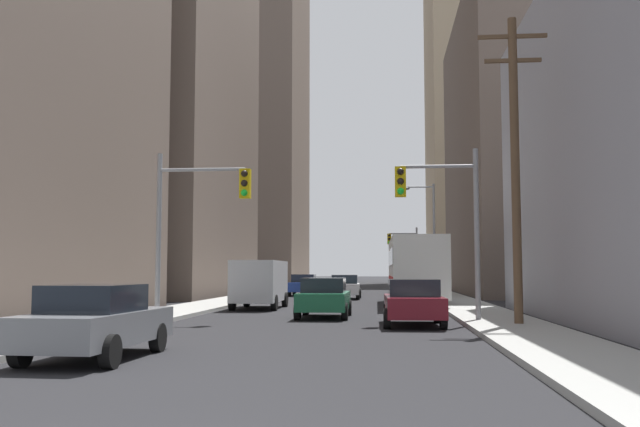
{
  "coord_description": "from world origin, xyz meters",
  "views": [
    {
      "loc": [
        2.44,
        -4.69,
        1.81
      ],
      "look_at": [
        0.0,
        21.47,
        3.97
      ],
      "focal_mm": 38.84,
      "sensor_mm": 36.0,
      "label": 1
    }
  ],
  "objects_px": {
    "city_bus": "(415,268)",
    "traffic_signal_near_right": "(442,207)",
    "sedan_grey": "(95,321)",
    "traffic_signal_near_left": "(198,208)",
    "traffic_signal_far_right": "(404,248)",
    "sedan_maroon": "(413,302)",
    "sedan_blue": "(304,285)",
    "sedan_green": "(324,298)",
    "sedan_white": "(345,287)",
    "cargo_van_silver": "(260,281)"
  },
  "relations": [
    {
      "from": "city_bus",
      "to": "sedan_maroon",
      "type": "bearing_deg",
      "value": -92.75
    },
    {
      "from": "traffic_signal_near_right",
      "to": "traffic_signal_far_right",
      "type": "distance_m",
      "value": 44.29
    },
    {
      "from": "city_bus",
      "to": "sedan_green",
      "type": "bearing_deg",
      "value": -111.74
    },
    {
      "from": "city_bus",
      "to": "sedan_green",
      "type": "distance_m",
      "value": 10.53
    },
    {
      "from": "cargo_van_silver",
      "to": "sedan_grey",
      "type": "bearing_deg",
      "value": -90.03
    },
    {
      "from": "sedan_green",
      "to": "traffic_signal_near_right",
      "type": "xyz_separation_m",
      "value": [
        4.28,
        -2.52,
        3.23
      ]
    },
    {
      "from": "sedan_grey",
      "to": "sedan_green",
      "type": "bearing_deg",
      "value": 74.27
    },
    {
      "from": "sedan_maroon",
      "to": "sedan_blue",
      "type": "relative_size",
      "value": 1.0
    },
    {
      "from": "sedan_grey",
      "to": "traffic_signal_near_left",
      "type": "relative_size",
      "value": 0.71
    },
    {
      "from": "traffic_signal_near_left",
      "to": "sedan_grey",
      "type": "bearing_deg",
      "value": -86.09
    },
    {
      "from": "sedan_blue",
      "to": "sedan_white",
      "type": "relative_size",
      "value": 1.0
    },
    {
      "from": "city_bus",
      "to": "sedan_grey",
      "type": "height_order",
      "value": "city_bus"
    },
    {
      "from": "sedan_grey",
      "to": "cargo_van_silver",
      "type": "bearing_deg",
      "value": 89.97
    },
    {
      "from": "cargo_van_silver",
      "to": "sedan_white",
      "type": "relative_size",
      "value": 1.24
    },
    {
      "from": "traffic_signal_near_right",
      "to": "sedan_maroon",
      "type": "bearing_deg",
      "value": -135.99
    },
    {
      "from": "sedan_blue",
      "to": "sedan_white",
      "type": "bearing_deg",
      "value": -57.56
    },
    {
      "from": "sedan_green",
      "to": "traffic_signal_far_right",
      "type": "relative_size",
      "value": 0.7
    },
    {
      "from": "traffic_signal_near_right",
      "to": "sedan_white",
      "type": "bearing_deg",
      "value": 102.69
    },
    {
      "from": "sedan_maroon",
      "to": "traffic_signal_near_right",
      "type": "relative_size",
      "value": 0.71
    },
    {
      "from": "sedan_grey",
      "to": "sedan_blue",
      "type": "relative_size",
      "value": 1.01
    },
    {
      "from": "sedan_blue",
      "to": "city_bus",
      "type": "bearing_deg",
      "value": -60.19
    },
    {
      "from": "sedan_grey",
      "to": "traffic_signal_far_right",
      "type": "relative_size",
      "value": 0.71
    },
    {
      "from": "city_bus",
      "to": "traffic_signal_near_left",
      "type": "bearing_deg",
      "value": -123.7
    },
    {
      "from": "sedan_green",
      "to": "traffic_signal_far_right",
      "type": "height_order",
      "value": "traffic_signal_far_right"
    },
    {
      "from": "sedan_green",
      "to": "traffic_signal_far_right",
      "type": "xyz_separation_m",
      "value": [
        4.24,
        41.77,
        3.23
      ]
    },
    {
      "from": "city_bus",
      "to": "traffic_signal_far_right",
      "type": "bearing_deg",
      "value": 89.35
    },
    {
      "from": "traffic_signal_near_left",
      "to": "cargo_van_silver",
      "type": "bearing_deg",
      "value": 85.23
    },
    {
      "from": "traffic_signal_far_right",
      "to": "sedan_blue",
      "type": "bearing_deg",
      "value": -111.52
    },
    {
      "from": "sedan_white",
      "to": "traffic_signal_far_right",
      "type": "bearing_deg",
      "value": 79.7
    },
    {
      "from": "sedan_grey",
      "to": "sedan_white",
      "type": "height_order",
      "value": "same"
    },
    {
      "from": "city_bus",
      "to": "cargo_van_silver",
      "type": "distance_m",
      "value": 8.36
    },
    {
      "from": "sedan_blue",
      "to": "sedan_maroon",
      "type": "bearing_deg",
      "value": -75.65
    },
    {
      "from": "sedan_grey",
      "to": "sedan_green",
      "type": "distance_m",
      "value": 13.24
    },
    {
      "from": "city_bus",
      "to": "traffic_signal_near_right",
      "type": "height_order",
      "value": "traffic_signal_near_right"
    },
    {
      "from": "traffic_signal_far_right",
      "to": "sedan_grey",
      "type": "bearing_deg",
      "value": -98.17
    },
    {
      "from": "sedan_maroon",
      "to": "sedan_blue",
      "type": "xyz_separation_m",
      "value": [
        -6.63,
        25.94,
        0.0
      ]
    },
    {
      "from": "traffic_signal_far_right",
      "to": "sedan_maroon",
      "type": "bearing_deg",
      "value": -91.27
    },
    {
      "from": "sedan_grey",
      "to": "traffic_signal_near_right",
      "type": "bearing_deg",
      "value": 52.4
    },
    {
      "from": "traffic_signal_near_left",
      "to": "traffic_signal_far_right",
      "type": "xyz_separation_m",
      "value": [
        8.53,
        44.29,
        -0.02
      ]
    },
    {
      "from": "traffic_signal_near_left",
      "to": "sedan_maroon",
      "type": "bearing_deg",
      "value": -7.65
    },
    {
      "from": "cargo_van_silver",
      "to": "sedan_white",
      "type": "bearing_deg",
      "value": 73.47
    },
    {
      "from": "sedan_blue",
      "to": "traffic_signal_near_left",
      "type": "relative_size",
      "value": 0.7
    },
    {
      "from": "sedan_blue",
      "to": "cargo_van_silver",
      "type": "bearing_deg",
      "value": -90.63
    },
    {
      "from": "traffic_signal_near_right",
      "to": "traffic_signal_far_right",
      "type": "relative_size",
      "value": 1.0
    },
    {
      "from": "sedan_green",
      "to": "traffic_signal_near_right",
      "type": "height_order",
      "value": "traffic_signal_near_right"
    },
    {
      "from": "sedan_maroon",
      "to": "sedan_white",
      "type": "bearing_deg",
      "value": 99.33
    },
    {
      "from": "city_bus",
      "to": "traffic_signal_near_left",
      "type": "height_order",
      "value": "traffic_signal_near_left"
    },
    {
      "from": "city_bus",
      "to": "sedan_white",
      "type": "bearing_deg",
      "value": 118.01
    },
    {
      "from": "sedan_maroon",
      "to": "sedan_blue",
      "type": "bearing_deg",
      "value": 104.35
    },
    {
      "from": "sedan_grey",
      "to": "traffic_signal_near_left",
      "type": "xyz_separation_m",
      "value": [
        -0.7,
        10.22,
        3.25
      ]
    }
  ]
}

